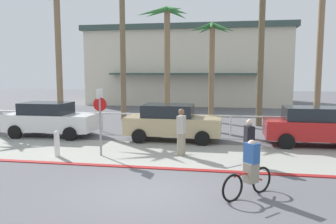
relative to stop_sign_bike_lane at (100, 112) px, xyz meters
name	(u,v)px	position (x,y,z in m)	size (l,w,h in m)	color
ground_plane	(189,129)	(2.65, 6.52, -1.68)	(80.00, 80.00, 0.00)	#5B5B60
sidewalk_strip	(173,154)	(2.65, 0.72, -1.67)	(44.00, 4.00, 0.02)	#9E9E93
curb_paint	(163,168)	(2.65, -1.28, -1.66)	(44.00, 0.24, 0.03)	maroon
building_backdrop	(190,66)	(0.77, 23.46, 2.09)	(19.65, 11.31, 7.50)	beige
rail_fence	(186,118)	(2.65, 5.02, -0.84)	(22.62, 0.08, 1.04)	white
stop_sign_bike_lane	(100,112)	(0.00, 0.00, 0.00)	(0.52, 0.56, 2.56)	gray
bollard_0	(57,143)	(-1.59, -0.40, -1.16)	(0.20, 0.20, 1.00)	white
palm_tree_1	(57,22)	(-5.31, 7.02, 4.43)	(3.40, 2.78, 8.15)	#846B4C
palm_tree_2	(123,19)	(-2.03, 9.45, 4.89)	(3.12, 2.71, 9.17)	#756047
palm_tree_3	(166,36)	(0.98, 8.62, 3.70)	(3.09, 3.43, 7.13)	#846B4C
palm_tree_4	(212,46)	(3.70, 9.75, 3.15)	(2.79, 3.29, 6.28)	#846B4C
palm_tree_5	(262,13)	(6.58, 8.51, 4.88)	(3.31, 2.91, 9.10)	brown
palm_tree_6	(322,2)	(9.93, 9.19, 5.50)	(2.76, 3.19, 9.92)	#846B4C
car_white_1	(50,119)	(-3.91, 3.32, -0.81)	(4.40, 2.02, 1.69)	white
car_tan_2	(172,122)	(2.21, 3.33, -0.81)	(4.40, 2.02, 1.69)	tan
car_red_3	(316,126)	(8.51, 3.29, -0.81)	(4.40, 2.02, 1.69)	red
cyclist_red_0	(250,170)	(5.32, -3.30, -0.98)	(1.32, 1.34, 1.50)	black
pedestrian_0	(181,134)	(3.01, 0.56, -0.83)	(0.37, 0.44, 1.81)	gray
pedestrian_1	(249,144)	(5.47, -0.41, -0.94)	(0.40, 0.46, 1.61)	#232326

